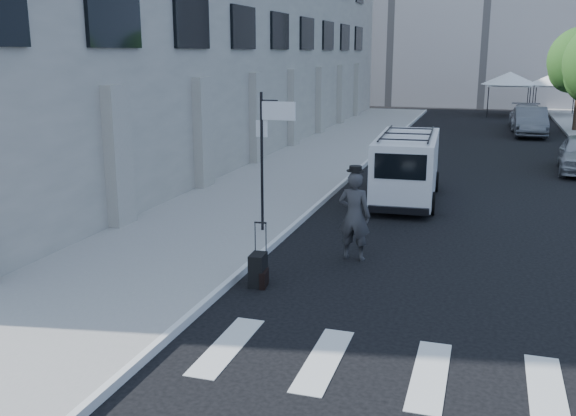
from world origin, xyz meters
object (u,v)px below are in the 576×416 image
Objects in this scene: suitcase at (258,269)px; parked_car_c at (527,117)px; cargo_van at (407,166)px; businessman at (354,216)px; parked_car_b at (530,122)px; briefcase at (264,278)px.

parked_car_c is at bearing 74.65° from suitcase.
parked_car_c is at bearing 75.28° from cargo_van.
businessman is 25.17m from parked_car_b.
briefcase is 31.12m from parked_car_c.
briefcase is at bearing -103.32° from parked_car_b.
parked_car_b is (4.61, 18.25, -0.29)m from cargo_van.
briefcase is at bearing -102.40° from parked_car_c.
cargo_van is 1.15× the size of parked_car_b.
briefcase is 0.08× the size of cargo_van.
parked_car_b is at bearing -90.66° from parked_car_c.
cargo_van is 1.10× the size of parked_car_c.
suitcase is 27.69m from parked_car_b.
cargo_van is at bearing 74.52° from suitcase.
cargo_van is (1.86, 8.67, 0.74)m from suitcase.
businessman is 2.79m from suitcase.
parked_car_c is (6.33, 30.46, 0.56)m from briefcase.
briefcase is 8.91m from cargo_van.
suitcase reaches higher than briefcase.
businessman is at bearing 53.04° from suitcase.
parked_car_c is (4.61, 21.77, -0.35)m from cargo_van.
cargo_van is 18.83m from parked_car_b.
businessman is 0.41× the size of parked_car_c.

